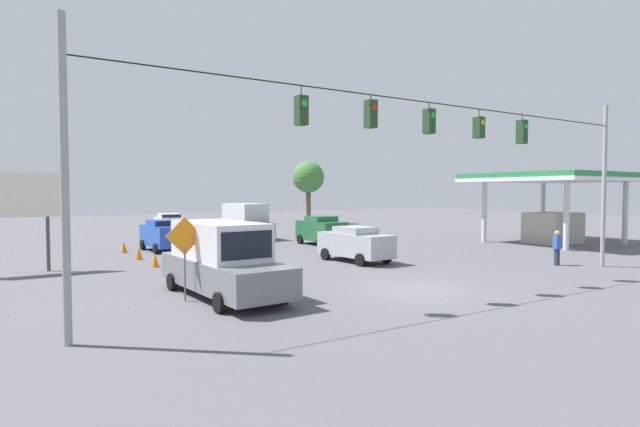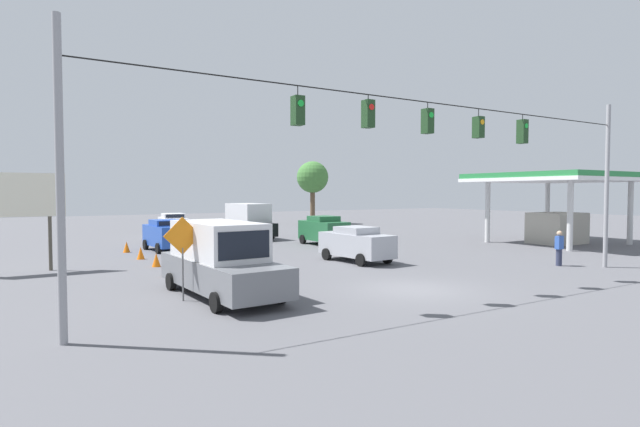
{
  "view_description": "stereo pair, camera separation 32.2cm",
  "coord_description": "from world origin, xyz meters",
  "px_view_note": "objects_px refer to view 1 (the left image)",
  "views": [
    {
      "loc": [
        13.01,
        13.88,
        3.67
      ],
      "look_at": [
        0.82,
        -5.38,
        2.69
      ],
      "focal_mm": 28.0,
      "sensor_mm": 36.0,
      "label": 1
    },
    {
      "loc": [
        12.73,
        14.05,
        3.67
      ],
      "look_at": [
        0.82,
        -5.38,
        2.69
      ],
      "focal_mm": 28.0,
      "sensor_mm": 36.0,
      "label": 2
    }
  ],
  "objects_px": {
    "box_truck_grey_parked_shoulder": "(222,259)",
    "traffic_cone_third": "(155,260)",
    "roadside_billboard": "(7,200)",
    "sedan_green_oncoming_far": "(321,230)",
    "traffic_cone_fifth": "(124,247)",
    "sedan_blue_withflow_far": "(164,235)",
    "work_zone_sign": "(185,242)",
    "sedan_silver_crossing_near": "(355,243)",
    "traffic_cone_nearest": "(200,281)",
    "traffic_cone_second": "(172,269)",
    "tree_horizon_left": "(308,178)",
    "gas_station": "(554,192)",
    "overhead_signal_span": "(429,155)",
    "traffic_cone_fourth": "(139,253)",
    "pedestrian": "(557,248)",
    "box_truck_black_oncoming_deep": "(244,221)",
    "sedan_white_withflow_deep": "(169,225)"
  },
  "relations": [
    {
      "from": "traffic_cone_nearest",
      "to": "roadside_billboard",
      "type": "height_order",
      "value": "roadside_billboard"
    },
    {
      "from": "sedan_green_oncoming_far",
      "to": "tree_horizon_left",
      "type": "bearing_deg",
      "value": -118.78
    },
    {
      "from": "sedan_blue_withflow_far",
      "to": "gas_station",
      "type": "xyz_separation_m",
      "value": [
        -24.92,
        10.17,
        2.63
      ]
    },
    {
      "from": "traffic_cone_fourth",
      "to": "pedestrian",
      "type": "height_order",
      "value": "pedestrian"
    },
    {
      "from": "tree_horizon_left",
      "to": "traffic_cone_nearest",
      "type": "bearing_deg",
      "value": 53.09
    },
    {
      "from": "pedestrian",
      "to": "roadside_billboard",
      "type": "bearing_deg",
      "value": -26.48
    },
    {
      "from": "box_truck_black_oncoming_deep",
      "to": "tree_horizon_left",
      "type": "height_order",
      "value": "tree_horizon_left"
    },
    {
      "from": "sedan_green_oncoming_far",
      "to": "gas_station",
      "type": "distance_m",
      "value": 16.89
    },
    {
      "from": "traffic_cone_nearest",
      "to": "overhead_signal_span",
      "type": "bearing_deg",
      "value": 145.19
    },
    {
      "from": "traffic_cone_fifth",
      "to": "traffic_cone_nearest",
      "type": "bearing_deg",
      "value": 90.28
    },
    {
      "from": "sedan_green_oncoming_far",
      "to": "traffic_cone_third",
      "type": "bearing_deg",
      "value": 19.48
    },
    {
      "from": "box_truck_grey_parked_shoulder",
      "to": "work_zone_sign",
      "type": "bearing_deg",
      "value": 6.5
    },
    {
      "from": "overhead_signal_span",
      "to": "sedan_green_oncoming_far",
      "type": "bearing_deg",
      "value": -109.13
    },
    {
      "from": "roadside_billboard",
      "to": "work_zone_sign",
      "type": "distance_m",
      "value": 11.04
    },
    {
      "from": "sedan_green_oncoming_far",
      "to": "tree_horizon_left",
      "type": "height_order",
      "value": "tree_horizon_left"
    },
    {
      "from": "overhead_signal_span",
      "to": "work_zone_sign",
      "type": "relative_size",
      "value": 8.38
    },
    {
      "from": "tree_horizon_left",
      "to": "box_truck_black_oncoming_deep",
      "type": "bearing_deg",
      "value": 44.02
    },
    {
      "from": "traffic_cone_second",
      "to": "traffic_cone_third",
      "type": "bearing_deg",
      "value": -91.71
    },
    {
      "from": "overhead_signal_span",
      "to": "sedan_blue_withflow_far",
      "type": "bearing_deg",
      "value": -75.5
    },
    {
      "from": "traffic_cone_fifth",
      "to": "roadside_billboard",
      "type": "xyz_separation_m",
      "value": [
        5.94,
        5.46,
        2.96
      ]
    },
    {
      "from": "roadside_billboard",
      "to": "sedan_green_oncoming_far",
      "type": "bearing_deg",
      "value": -170.84
    },
    {
      "from": "traffic_cone_fourth",
      "to": "roadside_billboard",
      "type": "distance_m",
      "value": 6.94
    },
    {
      "from": "sedan_blue_withflow_far",
      "to": "work_zone_sign",
      "type": "height_order",
      "value": "work_zone_sign"
    },
    {
      "from": "traffic_cone_third",
      "to": "traffic_cone_second",
      "type": "bearing_deg",
      "value": 88.29
    },
    {
      "from": "sedan_silver_crossing_near",
      "to": "sedan_green_oncoming_far",
      "type": "bearing_deg",
      "value": -110.48
    },
    {
      "from": "sedan_blue_withflow_far",
      "to": "traffic_cone_second",
      "type": "relative_size",
      "value": 6.13
    },
    {
      "from": "box_truck_grey_parked_shoulder",
      "to": "gas_station",
      "type": "height_order",
      "value": "gas_station"
    },
    {
      "from": "gas_station",
      "to": "tree_horizon_left",
      "type": "xyz_separation_m",
      "value": [
        3.48,
        -28.34,
        1.68
      ]
    },
    {
      "from": "traffic_cone_nearest",
      "to": "traffic_cone_third",
      "type": "relative_size",
      "value": 1.0
    },
    {
      "from": "sedan_green_oncoming_far",
      "to": "box_truck_grey_parked_shoulder",
      "type": "distance_m",
      "value": 17.51
    },
    {
      "from": "box_truck_grey_parked_shoulder",
      "to": "traffic_cone_third",
      "type": "distance_m",
      "value": 8.26
    },
    {
      "from": "box_truck_grey_parked_shoulder",
      "to": "pedestrian",
      "type": "distance_m",
      "value": 17.01
    },
    {
      "from": "sedan_green_oncoming_far",
      "to": "roadside_billboard",
      "type": "bearing_deg",
      "value": 9.16
    },
    {
      "from": "sedan_silver_crossing_near",
      "to": "traffic_cone_nearest",
      "type": "height_order",
      "value": "sedan_silver_crossing_near"
    },
    {
      "from": "sedan_green_oncoming_far",
      "to": "sedan_white_withflow_deep",
      "type": "height_order",
      "value": "sedan_green_oncoming_far"
    },
    {
      "from": "sedan_blue_withflow_far",
      "to": "work_zone_sign",
      "type": "relative_size",
      "value": 1.45
    },
    {
      "from": "traffic_cone_third",
      "to": "gas_station",
      "type": "xyz_separation_m",
      "value": [
        -27.1,
        3.6,
        3.31
      ]
    },
    {
      "from": "sedan_silver_crossing_near",
      "to": "roadside_billboard",
      "type": "relative_size",
      "value": 0.99
    },
    {
      "from": "sedan_green_oncoming_far",
      "to": "sedan_blue_withflow_far",
      "type": "bearing_deg",
      "value": -11.94
    },
    {
      "from": "overhead_signal_span",
      "to": "box_truck_grey_parked_shoulder",
      "type": "xyz_separation_m",
      "value": [
        6.59,
        -3.43,
        -3.72
      ]
    },
    {
      "from": "box_truck_grey_parked_shoulder",
      "to": "traffic_cone_fourth",
      "type": "distance_m",
      "value": 11.49
    },
    {
      "from": "traffic_cone_second",
      "to": "box_truck_grey_parked_shoulder",
      "type": "bearing_deg",
      "value": 94.59
    },
    {
      "from": "box_truck_black_oncoming_deep",
      "to": "sedan_white_withflow_deep",
      "type": "xyz_separation_m",
      "value": [
        4.4,
        -5.04,
        -0.37
      ]
    },
    {
      "from": "pedestrian",
      "to": "box_truck_grey_parked_shoulder",
      "type": "bearing_deg",
      "value": -6.66
    },
    {
      "from": "box_truck_black_oncoming_deep",
      "to": "sedan_green_oncoming_far",
      "type": "bearing_deg",
      "value": 112.46
    },
    {
      "from": "sedan_silver_crossing_near",
      "to": "pedestrian",
      "type": "height_order",
      "value": "sedan_silver_crossing_near"
    },
    {
      "from": "sedan_silver_crossing_near",
      "to": "traffic_cone_nearest",
      "type": "xyz_separation_m",
      "value": [
        9.49,
        3.1,
        -0.63
      ]
    },
    {
      "from": "sedan_white_withflow_deep",
      "to": "sedan_silver_crossing_near",
      "type": "bearing_deg",
      "value": 101.85
    },
    {
      "from": "traffic_cone_fourth",
      "to": "traffic_cone_fifth",
      "type": "relative_size",
      "value": 1.0
    },
    {
      "from": "sedan_green_oncoming_far",
      "to": "gas_station",
      "type": "xyz_separation_m",
      "value": [
        -14.65,
        8.0,
        2.6
      ]
    }
  ]
}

